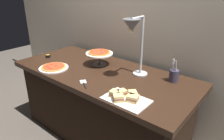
{
  "coord_description": "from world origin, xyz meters",
  "views": [
    {
      "loc": [
        1.29,
        -1.4,
        1.57
      ],
      "look_at": [
        0.14,
        0.0,
        0.81
      ],
      "focal_mm": 33.12,
      "sensor_mm": 36.0,
      "label": 1
    }
  ],
  "objects_px": {
    "utensil_holder": "(174,75)",
    "pizza_plate_center": "(99,54)",
    "sandwich_platter": "(125,97)",
    "sauce_cup_near": "(48,56)",
    "pizza_plate_front": "(54,67)",
    "heat_lamp": "(134,32)",
    "serving_spatula": "(84,84)"
  },
  "relations": [
    {
      "from": "sandwich_platter",
      "to": "sauce_cup_near",
      "type": "height_order",
      "value": "sandwich_platter"
    },
    {
      "from": "heat_lamp",
      "to": "pizza_plate_front",
      "type": "distance_m",
      "value": 0.93
    },
    {
      "from": "pizza_plate_center",
      "to": "sandwich_platter",
      "type": "height_order",
      "value": "pizza_plate_center"
    },
    {
      "from": "pizza_plate_front",
      "to": "sandwich_platter",
      "type": "distance_m",
      "value": 0.94
    },
    {
      "from": "utensil_holder",
      "to": "serving_spatula",
      "type": "bearing_deg",
      "value": -137.09
    },
    {
      "from": "pizza_plate_front",
      "to": "sandwich_platter",
      "type": "relative_size",
      "value": 0.87
    },
    {
      "from": "pizza_plate_front",
      "to": "sauce_cup_near",
      "type": "xyz_separation_m",
      "value": [
        -0.35,
        0.17,
        0.01
      ]
    },
    {
      "from": "pizza_plate_center",
      "to": "serving_spatula",
      "type": "relative_size",
      "value": 1.79
    },
    {
      "from": "pizza_plate_center",
      "to": "serving_spatula",
      "type": "bearing_deg",
      "value": -64.35
    },
    {
      "from": "heat_lamp",
      "to": "pizza_plate_front",
      "type": "xyz_separation_m",
      "value": [
        -0.77,
        -0.3,
        -0.42
      ]
    },
    {
      "from": "heat_lamp",
      "to": "pizza_plate_front",
      "type": "relative_size",
      "value": 1.87
    },
    {
      "from": "heat_lamp",
      "to": "serving_spatula",
      "type": "relative_size",
      "value": 3.47
    },
    {
      "from": "sandwich_platter",
      "to": "serving_spatula",
      "type": "relative_size",
      "value": 2.14
    },
    {
      "from": "sauce_cup_near",
      "to": "utensil_holder",
      "type": "distance_m",
      "value": 1.47
    },
    {
      "from": "pizza_plate_front",
      "to": "utensil_holder",
      "type": "distance_m",
      "value": 1.19
    },
    {
      "from": "sauce_cup_near",
      "to": "utensil_holder",
      "type": "height_order",
      "value": "utensil_holder"
    },
    {
      "from": "serving_spatula",
      "to": "sandwich_platter",
      "type": "bearing_deg",
      "value": 1.39
    },
    {
      "from": "sauce_cup_near",
      "to": "pizza_plate_center",
      "type": "bearing_deg",
      "value": 17.99
    },
    {
      "from": "pizza_plate_front",
      "to": "sandwich_platter",
      "type": "height_order",
      "value": "sandwich_platter"
    },
    {
      "from": "heat_lamp",
      "to": "sauce_cup_near",
      "type": "bearing_deg",
      "value": -173.18
    },
    {
      "from": "serving_spatula",
      "to": "pizza_plate_center",
      "type": "bearing_deg",
      "value": 115.65
    },
    {
      "from": "pizza_plate_front",
      "to": "pizza_plate_center",
      "type": "height_order",
      "value": "pizza_plate_center"
    },
    {
      "from": "utensil_holder",
      "to": "pizza_plate_center",
      "type": "bearing_deg",
      "value": -171.44
    },
    {
      "from": "sandwich_platter",
      "to": "utensil_holder",
      "type": "xyz_separation_m",
      "value": [
        0.14,
        0.53,
        0.04
      ]
    },
    {
      "from": "pizza_plate_front",
      "to": "pizza_plate_center",
      "type": "bearing_deg",
      "value": 51.89
    },
    {
      "from": "pizza_plate_front",
      "to": "pizza_plate_center",
      "type": "xyz_separation_m",
      "value": [
        0.3,
        0.38,
        0.11
      ]
    },
    {
      "from": "serving_spatula",
      "to": "heat_lamp",
      "type": "bearing_deg",
      "value": 52.55
    },
    {
      "from": "heat_lamp",
      "to": "pizza_plate_center",
      "type": "height_order",
      "value": "heat_lamp"
    },
    {
      "from": "sandwich_platter",
      "to": "sauce_cup_near",
      "type": "bearing_deg",
      "value": 170.93
    },
    {
      "from": "heat_lamp",
      "to": "serving_spatula",
      "type": "height_order",
      "value": "heat_lamp"
    },
    {
      "from": "pizza_plate_center",
      "to": "serving_spatula",
      "type": "xyz_separation_m",
      "value": [
        0.2,
        -0.42,
        -0.12
      ]
    },
    {
      "from": "sauce_cup_near",
      "to": "serving_spatula",
      "type": "bearing_deg",
      "value": -14.31
    }
  ]
}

